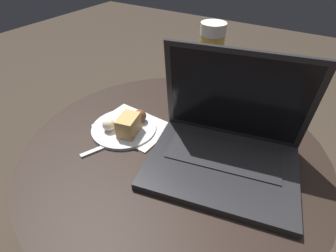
{
  "coord_description": "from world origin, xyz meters",
  "views": [
    {
      "loc": [
        0.25,
        -0.43,
        0.99
      ],
      "look_at": [
        -0.01,
        -0.01,
        0.61
      ],
      "focal_mm": 28.0,
      "sensor_mm": 36.0,
      "label": 1
    }
  ],
  "objects": [
    {
      "name": "laptop",
      "position": [
        0.12,
        0.02,
        0.6
      ],
      "size": [
        0.38,
        0.31,
        0.26
      ],
      "color": "#232326",
      "rests_on": "table"
    },
    {
      "name": "snack_plate",
      "position": [
        -0.15,
        -0.01,
        0.56
      ],
      "size": [
        0.18,
        0.18,
        0.06
      ],
      "color": "silver",
      "rests_on": "table"
    },
    {
      "name": "table",
      "position": [
        0.0,
        0.0,
        0.41
      ],
      "size": [
        0.76,
        0.76,
        0.54
      ],
      "color": "black",
      "rests_on": "ground_plane"
    },
    {
      "name": "beer_glass",
      "position": [
        -0.02,
        0.23,
        0.67
      ],
      "size": [
        0.07,
        0.07,
        0.25
      ],
      "color": "gold",
      "rests_on": "table"
    },
    {
      "name": "fork",
      "position": [
        -0.13,
        -0.05,
        0.55
      ],
      "size": [
        0.1,
        0.19,
        0.0
      ],
      "color": "silver",
      "rests_on": "table"
    },
    {
      "name": "napkin",
      "position": [
        -0.14,
        0.01,
        0.55
      ],
      "size": [
        0.2,
        0.15,
        0.0
      ],
      "color": "silver",
      "rests_on": "table"
    }
  ]
}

